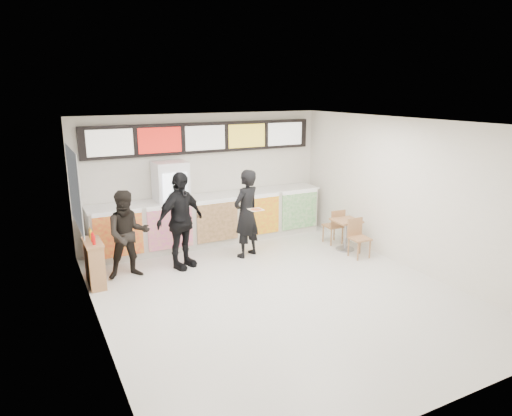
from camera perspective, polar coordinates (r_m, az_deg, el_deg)
floor at (r=8.32m, az=2.61°, el=-10.50°), size 7.00×7.00×0.00m
ceiling at (r=7.55m, az=2.87°, el=10.59°), size 7.00×7.00×0.00m
wall_back at (r=10.89m, az=-6.49°, el=3.79°), size 6.00×0.00×6.00m
wall_left at (r=6.87m, az=-19.56°, el=-3.42°), size 0.00×7.00×7.00m
wall_right at (r=9.61m, az=18.44°, el=1.68°), size 0.00×7.00×7.00m
service_counter at (r=10.74m, az=-5.57°, el=-1.43°), size 5.56×0.77×1.14m
menu_board at (r=10.68m, az=-6.47°, el=8.73°), size 5.50×0.14×0.70m
drinks_fridge at (r=10.35m, az=-10.47°, el=0.24°), size 0.70×0.67×2.00m
mirror_panel at (r=9.18m, az=-21.80°, el=2.39°), size 0.01×2.00×1.50m
customer_main at (r=9.74m, az=-1.21°, el=-0.71°), size 0.82×0.69×1.91m
customer_left at (r=9.01m, az=-15.71°, el=-3.20°), size 0.87×0.70×1.71m
customer_mid at (r=9.22m, az=-9.44°, el=-1.58°), size 1.25×0.92×1.97m
pizza_slice at (r=9.30m, az=0.00°, el=-0.15°), size 0.36×0.36×0.02m
cafe_table at (r=10.44m, az=11.17°, el=-2.60°), size 0.60×1.45×0.84m
condiment_ledge at (r=8.95m, az=-19.52°, el=-6.48°), size 0.31×0.76×1.02m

